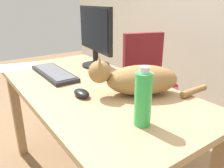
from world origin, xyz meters
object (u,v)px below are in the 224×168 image
object	(u,v)px
office_chair	(148,96)
cat	(138,79)
keyboard	(54,73)
water_bottle	(143,99)
monitor	(95,35)
computer_mouse	(82,93)

from	to	relation	value
office_chair	cat	bearing A→B (deg)	-49.08
office_chair	cat	distance (m)	0.86
keyboard	water_bottle	bearing A→B (deg)	3.28
keyboard	cat	size ratio (longest dim) A/B	0.81
office_chair	water_bottle	size ratio (longest dim) A/B	4.02
monitor	computer_mouse	distance (m)	0.60
keyboard	cat	world-z (taller)	cat
cat	computer_mouse	world-z (taller)	cat
office_chair	keyboard	world-z (taller)	office_chair
monitor	cat	distance (m)	0.60
keyboard	computer_mouse	bearing A→B (deg)	-2.57
computer_mouse	water_bottle	xyz separation A→B (m)	(0.37, 0.06, 0.09)
monitor	cat	size ratio (longest dim) A/B	0.89
office_chair	keyboard	xyz separation A→B (m)	(-0.05, -0.80, 0.34)
monitor	office_chair	bearing A→B (deg)	80.01
office_chair	monitor	xyz separation A→B (m)	(-0.08, -0.47, 0.56)
monitor	keyboard	bearing A→B (deg)	-84.77
office_chair	water_bottle	distance (m)	1.14
office_chair	water_bottle	bearing A→B (deg)	-45.85
water_bottle	monitor	bearing A→B (deg)	160.62
computer_mouse	keyboard	bearing A→B (deg)	177.43
office_chair	water_bottle	xyz separation A→B (m)	(0.73, -0.75, 0.44)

